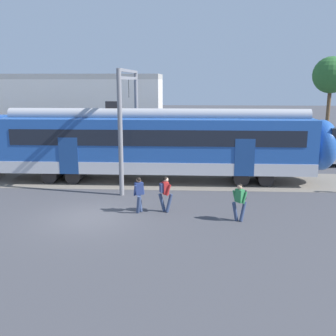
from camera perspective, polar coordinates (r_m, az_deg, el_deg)
ground_plane at (r=17.89m, az=-11.29°, el=-7.01°), size 160.00×160.00×0.00m
commuter_train at (r=25.49m, az=-21.02°, el=3.48°), size 38.05×3.07×4.73m
pedestrian_navy at (r=17.92m, az=-4.22°, el=-3.53°), size 0.51×0.71×1.67m
pedestrian_red at (r=17.94m, az=-0.42°, el=-3.38°), size 0.71×0.53×1.67m
pedestrian_green at (r=17.06m, az=10.40°, el=-4.44°), size 0.70×0.51×1.67m
parked_car_silver at (r=30.06m, az=22.75°, el=1.76°), size 4.02×1.81×1.54m
catenary_gantry at (r=23.33m, az=-5.66°, el=8.58°), size 0.24×6.64×6.53m
background_building at (r=33.31m, az=-15.83°, el=7.46°), size 16.85×5.00×9.20m
street_tree_right at (r=37.32m, az=22.60°, el=12.27°), size 3.12×3.12×7.94m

